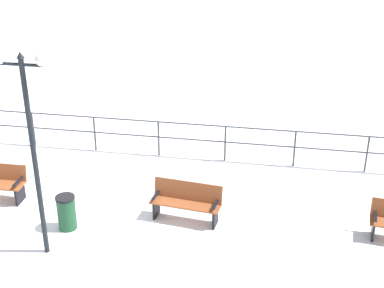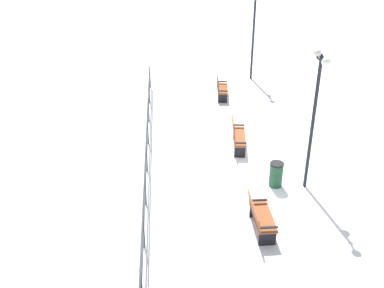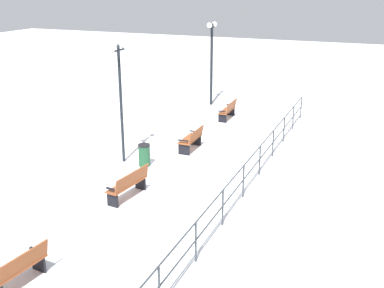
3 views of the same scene
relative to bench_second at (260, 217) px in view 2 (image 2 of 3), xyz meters
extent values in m
plane|color=white|center=(0.06, 2.38, -0.45)|extent=(80.00, 80.00, 0.00)
cube|color=brown|center=(0.08, 0.00, 0.00)|extent=(0.54, 1.44, 0.04)
cube|color=brown|center=(-0.18, 0.00, 0.22)|extent=(0.13, 1.44, 0.40)
cube|color=black|center=(0.09, -0.62, -0.23)|extent=(0.46, 0.06, 0.45)
cube|color=black|center=(0.06, 0.62, -0.23)|extent=(0.46, 0.06, 0.45)
cube|color=black|center=(0.11, -0.61, 0.12)|extent=(0.46, 0.08, 0.04)
cube|color=black|center=(0.08, 0.62, 0.12)|extent=(0.46, 0.08, 0.04)
cube|color=brown|center=(0.16, 4.77, -0.01)|extent=(0.61, 1.66, 0.04)
cube|color=brown|center=(-0.05, 4.79, 0.23)|extent=(0.30, 1.63, 0.44)
cube|color=black|center=(0.08, 4.06, -0.23)|extent=(0.39, 0.09, 0.45)
cube|color=black|center=(0.25, 5.48, -0.23)|extent=(0.39, 0.09, 0.45)
cube|color=black|center=(0.10, 4.06, 0.11)|extent=(0.39, 0.11, 0.04)
cube|color=black|center=(0.27, 5.47, 0.11)|extent=(0.39, 0.11, 0.04)
cube|color=brown|center=(0.14, 9.53, -0.03)|extent=(0.60, 1.41, 0.04)
cube|color=brown|center=(-0.08, 9.56, 0.20)|extent=(0.26, 1.38, 0.42)
cube|color=black|center=(0.08, 8.95, -0.24)|extent=(0.41, 0.09, 0.43)
cube|color=black|center=(0.21, 10.12, -0.24)|extent=(0.41, 0.09, 0.43)
cube|color=black|center=(0.10, 8.95, 0.09)|extent=(0.41, 0.11, 0.04)
cube|color=black|center=(0.23, 10.11, 0.09)|extent=(0.41, 0.11, 0.04)
cylinder|color=black|center=(1.85, 2.11, 1.65)|extent=(0.10, 0.10, 4.20)
cylinder|color=black|center=(1.85, 2.11, 3.63)|extent=(0.06, 0.82, 0.06)
sphere|color=white|center=(1.85, 1.70, 3.75)|extent=(0.26, 0.26, 0.26)
sphere|color=white|center=(1.85, 2.52, 3.75)|extent=(0.26, 0.26, 0.26)
cone|color=black|center=(1.85, 2.11, 3.81)|extent=(0.15, 0.15, 0.12)
cylinder|color=black|center=(1.85, 11.91, 1.55)|extent=(0.11, 0.11, 4.00)
cylinder|color=#383D42|center=(-3.12, -2.44, 0.07)|extent=(0.05, 0.05, 1.05)
cylinder|color=#383D42|center=(-3.12, -0.51, 0.07)|extent=(0.05, 0.05, 1.05)
cylinder|color=#383D42|center=(-3.12, 1.42, 0.07)|extent=(0.05, 0.05, 1.05)
cylinder|color=#383D42|center=(-3.12, 3.35, 0.07)|extent=(0.05, 0.05, 1.05)
cylinder|color=#383D42|center=(-3.12, 5.28, 0.07)|extent=(0.05, 0.05, 1.05)
cylinder|color=#383D42|center=(-3.12, 7.20, 0.07)|extent=(0.05, 0.05, 1.05)
cylinder|color=#383D42|center=(-3.12, 9.13, 0.07)|extent=(0.05, 0.05, 1.05)
cylinder|color=#383D42|center=(-3.12, 11.06, 0.07)|extent=(0.05, 0.05, 1.05)
cylinder|color=#383D42|center=(-3.12, 2.38, 0.60)|extent=(0.04, 17.35, 0.04)
cylinder|color=#383D42|center=(-3.12, 2.38, 0.12)|extent=(0.04, 17.35, 0.04)
cylinder|color=#1E4C2D|center=(0.93, 2.20, -0.08)|extent=(0.41, 0.41, 0.76)
cylinder|color=black|center=(0.93, 2.20, 0.33)|extent=(0.43, 0.43, 0.06)
camera|label=1|loc=(10.42, 6.79, 6.33)|focal=49.72mm
camera|label=2|loc=(-2.50, -10.21, 7.74)|focal=44.33mm
camera|label=3|loc=(-6.79, 16.22, 5.90)|focal=44.17mm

